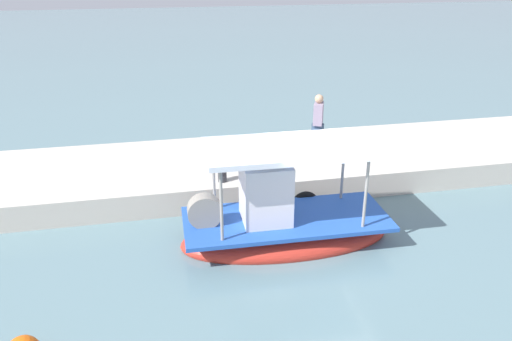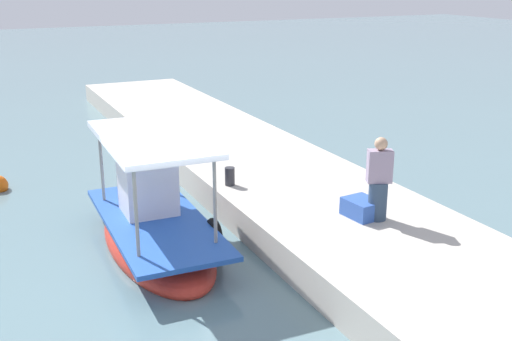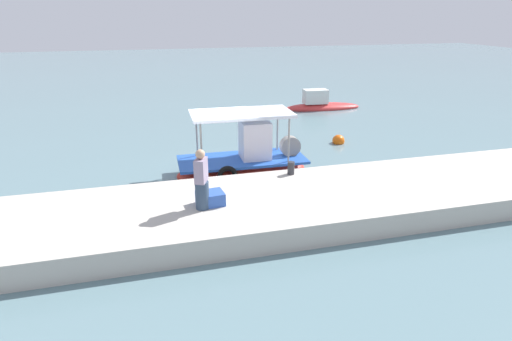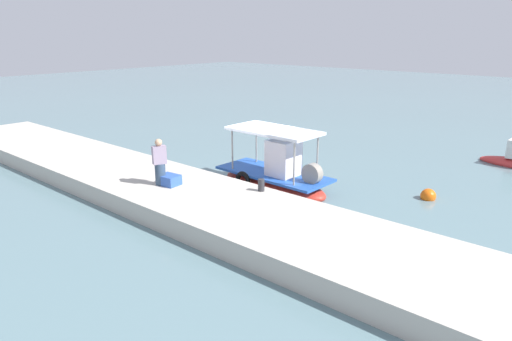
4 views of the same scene
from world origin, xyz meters
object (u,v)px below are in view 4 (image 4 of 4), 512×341
fisherman_near_bollard (160,164)px  cargo_crate (169,180)px  mooring_bollard (261,185)px  main_fishing_boat (275,177)px  marker_buoy (428,196)px

fisherman_near_bollard → cargo_crate: size_ratio=2.31×
mooring_bollard → main_fishing_boat: bearing=116.7°
fisherman_near_bollard → cargo_crate: fisherman_near_bollard is taller
cargo_crate → marker_buoy: size_ratio=1.29×
fisherman_near_bollard → mooring_bollard: (3.33, 1.92, -0.58)m
main_fishing_boat → mooring_bollard: 2.53m
fisherman_near_bollard → mooring_bollard: size_ratio=3.98×
main_fishing_boat → fisherman_near_bollard: 4.81m
main_fishing_boat → mooring_bollard: (1.12, -2.22, 0.45)m
fisherman_near_bollard → mooring_bollard: fisherman_near_bollard is taller
main_fishing_boat → cargo_crate: 4.43m
main_fishing_boat → cargo_crate: size_ratio=6.74×
cargo_crate → fisherman_near_bollard: bearing=-142.7°
mooring_bollard → marker_buoy: size_ratio=0.75×
main_fishing_boat → mooring_bollard: size_ratio=11.61×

